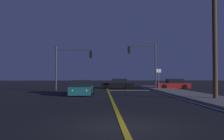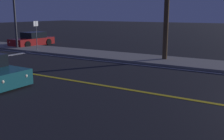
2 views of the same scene
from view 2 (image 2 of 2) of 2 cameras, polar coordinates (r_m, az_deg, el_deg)
The scene contains 7 objects.
sidewalk_right at distance 18.83m, azimuth 4.52°, elevation 2.63°, with size 3.20×36.98×0.15m, color gray.
lane_line_center at distance 13.05m, azimuth -9.41°, elevation -2.08°, with size 0.20×34.92×0.01m, color gold.
lane_line_edge_right at distance 17.23m, azimuth 1.77°, elevation 1.54°, with size 0.16×34.92×0.01m, color silver.
stop_bar at distance 21.24m, azimuth -22.91°, elevation 2.61°, with size 5.43×0.50×0.01m, color silver.
car_far_approaching_red at distance 27.34m, azimuth -16.68°, elevation 6.20°, with size 4.36×2.06×1.34m.
traffic_signal_near_right at distance 24.21m, azimuth -22.66°, elevation 13.19°, with size 3.69×0.28×6.03m.
street_sign_corner at distance 22.72m, azimuth -15.95°, elevation 8.02°, with size 0.56×0.11×2.57m.
Camera 2 is at (-9.61, 2.03, 3.17)m, focal length 42.68 mm.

